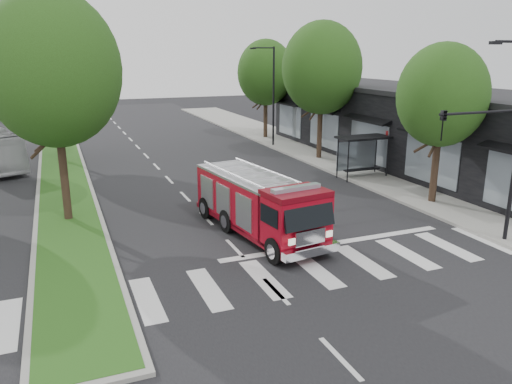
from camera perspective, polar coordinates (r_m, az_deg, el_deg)
ground at (r=19.98m, az=-2.44°, el=-6.46°), size 140.00×140.00×0.00m
sidewalk_right at (r=34.01m, az=11.91°, el=2.65°), size 5.00×80.00×0.15m
median at (r=36.24m, az=-21.28°, el=2.71°), size 3.00×50.00×0.15m
storefront_row at (r=36.26m, az=18.11°, el=6.91°), size 8.00×30.00×5.00m
bus_shelter at (r=31.41m, az=11.99°, el=5.25°), size 3.20×1.60×2.61m
tree_right_near at (r=26.34m, az=20.49°, el=10.30°), size 4.40×4.40×8.05m
tree_right_mid at (r=36.09m, az=7.53°, el=13.86°), size 5.60×5.60×9.72m
tree_right_far at (r=45.10m, az=1.12°, el=13.48°), size 5.00×5.00×8.73m
tree_median_near at (r=23.48m, az=-22.20°, el=12.81°), size 5.80×5.80×10.16m
tree_median_far at (r=37.49m, az=-22.33°, el=12.92°), size 5.60×5.60×9.72m
streetlight_right_near at (r=21.24m, az=26.38°, el=6.32°), size 4.08×0.22×8.00m
streetlight_right_far at (r=41.05m, az=1.82°, el=11.37°), size 2.11×0.20×8.00m
fire_engine at (r=21.13m, az=0.24°, el=-1.40°), size 3.43×8.20×2.76m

